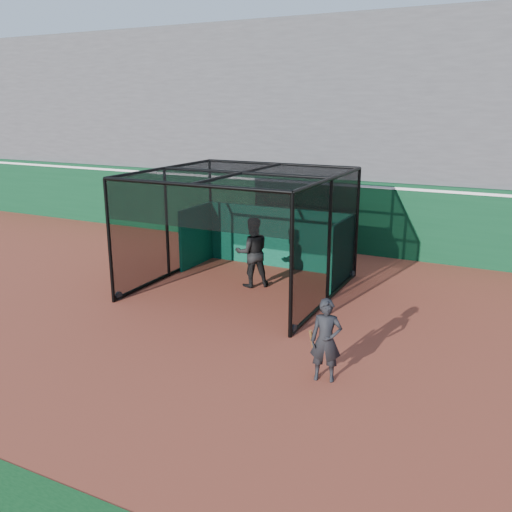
% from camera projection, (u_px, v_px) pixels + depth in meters
% --- Properties ---
extents(ground, '(120.00, 120.00, 0.00)m').
position_uv_depth(ground, '(173.00, 330.00, 12.35)').
color(ground, brown).
rests_on(ground, ground).
extents(outfield_wall, '(50.00, 0.50, 2.50)m').
position_uv_depth(outfield_wall, '(309.00, 211.00, 19.34)').
color(outfield_wall, '#0A381D').
rests_on(outfield_wall, ground).
extents(grandstand, '(50.00, 7.85, 8.95)m').
position_uv_depth(grandstand, '(344.00, 117.00, 21.73)').
color(grandstand, '#4C4C4F').
rests_on(grandstand, ground).
extents(batting_cage, '(5.08, 5.05, 3.22)m').
position_uv_depth(batting_cage, '(242.00, 232.00, 14.78)').
color(batting_cage, black).
rests_on(batting_cage, ground).
extents(batter, '(1.22, 1.18, 1.98)m').
position_uv_depth(batter, '(252.00, 252.00, 15.12)').
color(batter, black).
rests_on(batter, ground).
extents(on_deck_player, '(0.65, 0.51, 1.58)m').
position_uv_depth(on_deck_player, '(326.00, 340.00, 9.93)').
color(on_deck_player, black).
rests_on(on_deck_player, ground).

